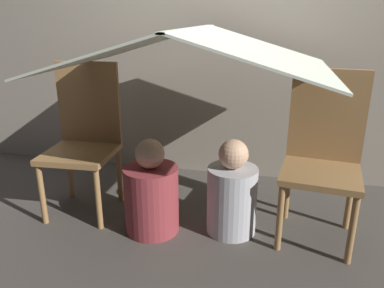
% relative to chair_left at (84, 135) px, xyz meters
% --- Properties ---
extents(ground_plane, '(8.80, 8.80, 0.00)m').
position_rel_chair_left_xyz_m(ground_plane, '(0.74, -0.25, -0.51)').
color(ground_plane, '#47423D').
extents(wall_back, '(7.00, 0.05, 2.50)m').
position_rel_chair_left_xyz_m(wall_back, '(0.74, 0.79, 0.74)').
color(wall_back, gray).
rests_on(wall_back, ground_plane).
extents(chair_left, '(0.45, 0.45, 0.97)m').
position_rel_chair_left_xyz_m(chair_left, '(0.00, 0.00, 0.00)').
color(chair_left, olive).
rests_on(chair_left, ground_plane).
extents(chair_right, '(0.48, 0.48, 0.97)m').
position_rel_chair_left_xyz_m(chair_right, '(1.49, -0.00, 0.00)').
color(chair_right, olive).
rests_on(chair_right, ground_plane).
extents(sheet_canopy, '(1.48, 1.15, 0.23)m').
position_rel_chair_left_xyz_m(sheet_canopy, '(0.74, -0.09, 0.57)').
color(sheet_canopy, silver).
extents(person_front, '(0.33, 0.33, 0.59)m').
position_rel_chair_left_xyz_m(person_front, '(0.52, -0.21, -0.28)').
color(person_front, maroon).
rests_on(person_front, ground_plane).
extents(person_second, '(0.30, 0.30, 0.59)m').
position_rel_chair_left_xyz_m(person_second, '(0.99, -0.11, -0.27)').
color(person_second, '#B2B2B7').
rests_on(person_second, ground_plane).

